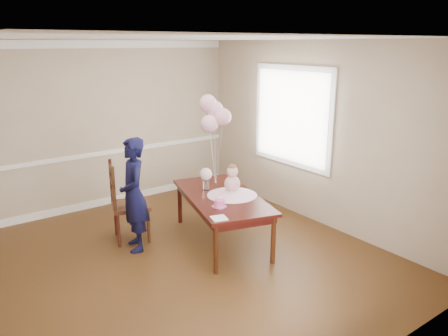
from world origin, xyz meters
TOP-DOWN VIEW (x-y plane):
  - floor at (0.00, 0.00)m, footprint 4.50×5.00m
  - ceiling at (0.00, 0.00)m, footprint 4.50×5.00m
  - wall_back at (0.00, 2.50)m, footprint 4.50×0.02m
  - wall_front at (0.00, -2.50)m, footprint 4.50×0.02m
  - wall_right at (2.25, 0.00)m, footprint 0.02×5.00m
  - chair_rail_trim at (0.00, 2.49)m, footprint 4.50×0.02m
  - crown_molding at (0.00, 2.49)m, footprint 4.50×0.02m
  - baseboard_trim at (0.00, 2.49)m, footprint 4.50×0.02m
  - window_frame at (2.23, 0.50)m, footprint 0.02×1.66m
  - window_blinds at (2.21, 0.50)m, footprint 0.01×1.50m
  - dining_table_top at (0.66, 0.20)m, footprint 1.34×1.96m
  - table_apron at (0.66, 0.20)m, footprint 1.23×1.85m
  - table_leg_fl at (0.08, -0.49)m, footprint 0.08×0.08m
  - table_leg_fr at (0.80, -0.70)m, footprint 0.08×0.08m
  - table_leg_bl at (0.52, 1.09)m, footprint 0.08×0.08m
  - table_leg_br at (1.25, 0.89)m, footprint 0.08×0.08m
  - baby_skirt at (0.78, 0.12)m, footprint 0.84×0.84m
  - baby_torso at (0.78, 0.12)m, footprint 0.21×0.21m
  - baby_head at (0.78, 0.12)m, footprint 0.15×0.15m
  - baby_hair at (0.78, 0.12)m, footprint 0.11×0.11m
  - cake_platter at (0.38, -0.14)m, footprint 0.24×0.24m
  - birthday_cake at (0.38, -0.14)m, footprint 0.17×0.17m
  - cake_flower_a at (0.38, -0.14)m, footprint 0.03×0.03m
  - cake_flower_b at (0.41, -0.13)m, footprint 0.03×0.03m
  - rose_vase_near at (0.61, 0.49)m, footprint 0.11×0.11m
  - roses_near at (0.61, 0.49)m, footprint 0.17×0.17m
  - napkin at (0.16, -0.45)m, footprint 0.22×0.22m
  - balloon_weight at (0.88, 0.65)m, footprint 0.04×0.04m
  - balloon_a at (0.80, 0.67)m, footprint 0.25×0.25m
  - balloon_b at (0.96, 0.58)m, footprint 0.25×0.25m
  - balloon_c at (0.92, 0.73)m, footprint 0.25×0.25m
  - balloon_d at (0.84, 0.77)m, footprint 0.25×0.25m
  - balloon_ribbon_a at (0.84, 0.66)m, footprint 0.08×0.03m
  - balloon_ribbon_b at (0.92, 0.61)m, footprint 0.08×0.07m
  - balloon_ribbon_c at (0.90, 0.69)m, footprint 0.04×0.08m
  - balloon_ribbon_d at (0.86, 0.71)m, footprint 0.05×0.11m
  - dining_chair_seat at (-0.32, 0.98)m, footprint 0.61×0.61m
  - chair_leg_fl at (-0.57, 0.85)m, footprint 0.06×0.06m
  - chair_leg_fr at (-0.19, 0.73)m, footprint 0.06×0.06m
  - chair_leg_bl at (-0.45, 1.23)m, footprint 0.06×0.06m
  - chair_leg_br at (-0.07, 1.11)m, footprint 0.06×0.06m
  - chair_back_post_l at (-0.59, 0.85)m, footprint 0.06×0.06m
  - chair_back_post_r at (-0.47, 1.23)m, footprint 0.06×0.06m
  - chair_slat_low at (-0.53, 1.04)m, footprint 0.16×0.43m
  - chair_slat_mid at (-0.53, 1.04)m, footprint 0.16×0.43m
  - chair_slat_top at (-0.53, 1.04)m, footprint 0.16×0.43m
  - woman at (-0.39, 0.68)m, footprint 0.50×0.63m

SIDE VIEW (x-z plane):
  - floor at x=0.00m, z-range 0.00..0.00m
  - baseboard_trim at x=0.00m, z-range 0.00..0.12m
  - chair_leg_fl at x=-0.57m, z-range 0.00..0.48m
  - chair_leg_fr at x=-0.19m, z-range 0.00..0.48m
  - chair_leg_bl at x=-0.45m, z-range 0.00..0.48m
  - chair_leg_br at x=-0.07m, z-range 0.00..0.48m
  - table_leg_fl at x=0.08m, z-range 0.00..0.63m
  - table_leg_fr at x=0.80m, z-range 0.00..0.63m
  - table_leg_bl at x=0.52m, z-range 0.00..0.63m
  - table_leg_br at x=1.25m, z-range 0.00..0.63m
  - dining_chair_seat at x=-0.32m, z-range 0.47..0.53m
  - table_apron at x=0.66m, z-range 0.54..0.63m
  - dining_table_top at x=0.66m, z-range 0.63..0.67m
  - cake_platter at x=0.38m, z-range 0.67..0.68m
  - napkin at x=0.16m, z-range 0.67..0.68m
  - balloon_weight at x=0.88m, z-range 0.67..0.69m
  - chair_slat_low at x=-0.53m, z-range 0.66..0.71m
  - baby_skirt at x=0.78m, z-range 0.67..0.76m
  - birthday_cake at x=0.38m, z-range 0.68..0.77m
  - rose_vase_near at x=0.61m, z-range 0.67..0.81m
  - woman at x=-0.39m, z-range 0.00..1.51m
  - cake_flower_a at x=0.38m, z-range 0.77..0.79m
  - cake_flower_b at x=0.41m, z-range 0.77..0.79m
  - chair_back_post_l at x=-0.59m, z-range 0.51..1.13m
  - chair_back_post_r at x=-0.47m, z-range 0.51..1.13m
  - baby_torso at x=0.78m, z-range 0.72..0.94m
  - chair_slat_mid at x=-0.53m, z-range 0.84..0.89m
  - chair_rail_trim at x=0.00m, z-range 0.86..0.94m
  - roses_near at x=0.61m, z-range 0.82..0.99m
  - baby_head at x=0.78m, z-range 0.93..1.08m
  - chair_slat_top at x=-0.53m, z-range 1.01..1.07m
  - baby_hair at x=0.78m, z-range 1.00..1.11m
  - balloon_ribbon_a at x=0.84m, z-range 0.68..1.43m
  - balloon_ribbon_b at x=0.92m, z-range 0.68..1.52m
  - balloon_ribbon_c at x=0.90m, z-range 0.68..1.61m
  - balloon_ribbon_d at x=0.86m, z-range 0.68..1.70m
  - wall_back at x=0.00m, z-range 0.00..2.70m
  - wall_front at x=0.00m, z-range 0.00..2.70m
  - wall_right at x=2.25m, z-range 0.00..2.70m
  - window_frame at x=2.23m, z-range 0.77..2.33m
  - window_blinds at x=2.21m, z-range 0.85..2.25m
  - balloon_a at x=0.80m, z-range 1.44..1.69m
  - balloon_b at x=0.96m, z-range 1.53..1.78m
  - balloon_c at x=0.92m, z-range 1.62..1.87m
  - balloon_d at x=0.84m, z-range 1.71..1.96m
  - crown_molding at x=0.00m, z-range 2.57..2.69m
  - ceiling at x=0.00m, z-range 2.69..2.71m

